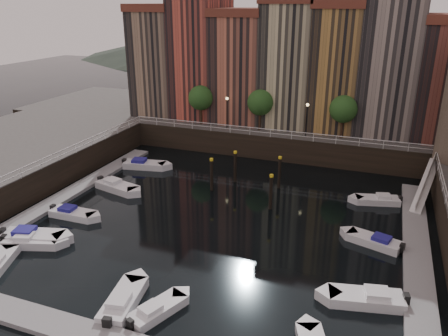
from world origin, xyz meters
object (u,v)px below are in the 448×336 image
at_px(boat_left_1, 32,237).
at_px(gangway, 426,183).
at_px(mooring_pilings, 249,177).
at_px(boat_left_2, 72,213).
at_px(boat_left_0, 31,242).

bearing_deg(boat_left_1, gangway, 17.37).
height_order(mooring_pilings, boat_left_2, mooring_pilings).
height_order(gangway, boat_left_0, gangway).
distance_m(gangway, mooring_pilings, 17.11).
relative_size(gangway, boat_left_2, 1.85).
relative_size(gangway, boat_left_0, 1.76).
bearing_deg(gangway, mooring_pilings, -166.92).
bearing_deg(mooring_pilings, boat_left_1, -130.64).
relative_size(gangway, mooring_pilings, 1.16).
bearing_deg(boat_left_2, gangway, 25.53).
height_order(boat_left_0, boat_left_1, boat_left_1).
distance_m(boat_left_0, boat_left_1, 0.73).
bearing_deg(gangway, boat_left_2, -153.51).
distance_m(gangway, boat_left_1, 35.91).
distance_m(gangway, boat_left_2, 33.38).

